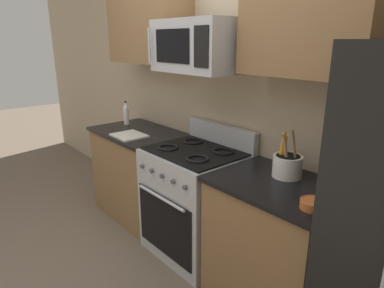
{
  "coord_description": "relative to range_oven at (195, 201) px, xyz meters",
  "views": [
    {
      "loc": [
        1.93,
        -1.02,
        1.78
      ],
      "look_at": [
        0.11,
        0.55,
        1.03
      ],
      "focal_mm": 31.5,
      "sensor_mm": 36.0,
      "label": 1
    }
  ],
  "objects": [
    {
      "name": "upper_cabinets_left",
      "position": [
        -0.88,
        0.17,
        1.43
      ],
      "size": [
        0.95,
        0.34,
        0.68
      ],
      "color": "olive"
    },
    {
      "name": "counter_left",
      "position": [
        -0.87,
        -0.0,
        -0.02
      ],
      "size": [
        0.96,
        0.65,
        0.91
      ],
      "color": "olive",
      "rests_on": "ground"
    },
    {
      "name": "bottle_vinegar",
      "position": [
        -1.18,
        0.06,
        0.55
      ],
      "size": [
        0.06,
        0.06,
        0.25
      ],
      "color": "silver",
      "rests_on": "counter_left"
    },
    {
      "name": "range_oven",
      "position": [
        0.0,
        0.0,
        0.0
      ],
      "size": [
        0.76,
        0.69,
        1.09
      ],
      "color": "#B2B5BA",
      "rests_on": "ground"
    },
    {
      "name": "wall_back",
      "position": [
        0.0,
        0.39,
        0.83
      ],
      "size": [
        8.0,
        0.1,
        2.6
      ],
      "primitive_type": "cube",
      "color": "tan",
      "rests_on": "ground"
    },
    {
      "name": "ground_plane",
      "position": [
        0.0,
        -0.69,
        -0.47
      ],
      "size": [
        16.0,
        16.0,
        0.0
      ],
      "primitive_type": "plane",
      "color": "#6B5B4C"
    },
    {
      "name": "utensil_crock",
      "position": [
        0.78,
        0.12,
        0.52
      ],
      "size": [
        0.19,
        0.19,
        0.34
      ],
      "color": "white",
      "rests_on": "counter_right"
    },
    {
      "name": "counter_right",
      "position": [
        0.81,
        -0.0,
        -0.02
      ],
      "size": [
        0.84,
        0.65,
        0.91
      ],
      "color": "olive",
      "rests_on": "ground"
    },
    {
      "name": "microwave",
      "position": [
        -0.0,
        0.03,
        1.26
      ],
      "size": [
        0.69,
        0.44,
        0.38
      ],
      "color": "#B2B5BA"
    },
    {
      "name": "upper_cabinets_right",
      "position": [
        0.81,
        0.17,
        1.43
      ],
      "size": [
        0.83,
        0.34,
        0.68
      ],
      "color": "olive"
    },
    {
      "name": "cutting_board",
      "position": [
        -0.75,
        -0.17,
        0.45
      ],
      "size": [
        0.31,
        0.26,
        0.02
      ],
      "primitive_type": "cube",
      "rotation": [
        0.0,
        0.0,
        -0.01
      ],
      "color": "silver",
      "rests_on": "counter_left"
    },
    {
      "name": "prep_bowl",
      "position": [
        1.13,
        -0.15,
        0.46
      ],
      "size": [
        0.14,
        0.14,
        0.05
      ],
      "color": "#D1662D",
      "rests_on": "counter_right"
    }
  ]
}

